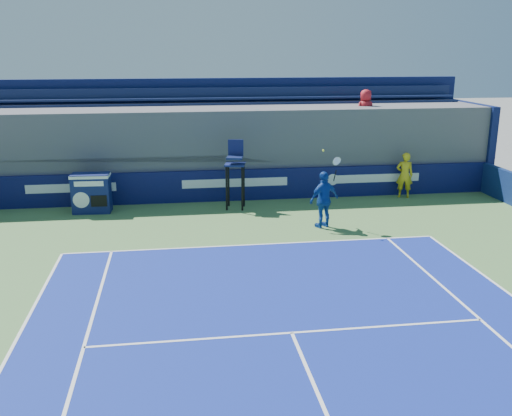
{
  "coord_description": "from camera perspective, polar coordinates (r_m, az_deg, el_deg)",
  "views": [
    {
      "loc": [
        -2.22,
        -3.88,
        5.59
      ],
      "look_at": [
        0.0,
        11.5,
        1.25
      ],
      "focal_mm": 40.0,
      "sensor_mm": 36.0,
      "label": 1
    }
  ],
  "objects": [
    {
      "name": "stadium_seating",
      "position": [
        23.44,
        -2.68,
        6.37
      ],
      "size": [
        21.0,
        4.05,
        4.4
      ],
      "color": "#56565B",
      "rests_on": "ground"
    },
    {
      "name": "umpire_chair",
      "position": [
        20.41,
        -2.09,
        4.12
      ],
      "size": [
        0.84,
        0.84,
        2.48
      ],
      "color": "black",
      "rests_on": "ground"
    },
    {
      "name": "tennis_player",
      "position": [
        18.4,
        6.82,
        0.85
      ],
      "size": [
        1.17,
        0.83,
        2.57
      ],
      "color": "#123E98",
      "rests_on": "apron"
    },
    {
      "name": "ball_person",
      "position": [
        22.78,
        14.63,
        3.21
      ],
      "size": [
        0.74,
        0.59,
        1.77
      ],
      "primitive_type": "imported",
      "rotation": [
        0.0,
        0.0,
        2.85
      ],
      "color": "gold",
      "rests_on": "apron"
    },
    {
      "name": "match_clock",
      "position": [
        20.86,
        -16.13,
        1.55
      ],
      "size": [
        1.35,
        0.79,
        1.4
      ],
      "color": "#101A52",
      "rests_on": "ground"
    },
    {
      "name": "back_hoarding",
      "position": [
        21.68,
        -2.11,
        2.29
      ],
      "size": [
        20.4,
        0.21,
        1.2
      ],
      "color": "#0C1045",
      "rests_on": "ground"
    }
  ]
}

